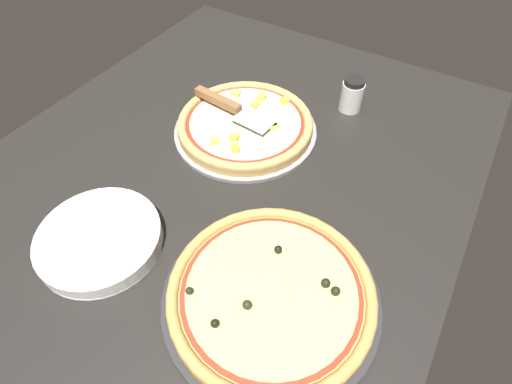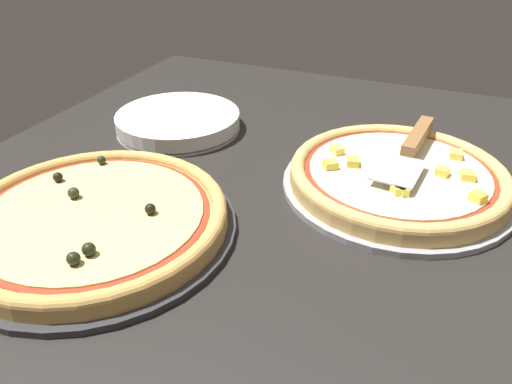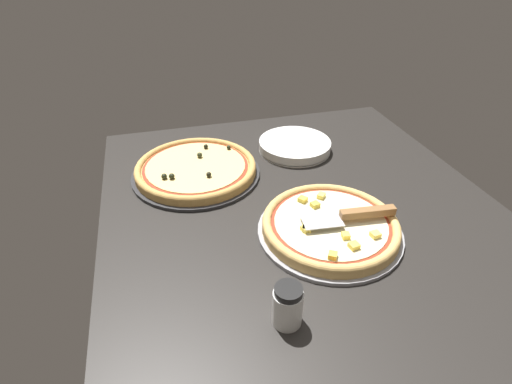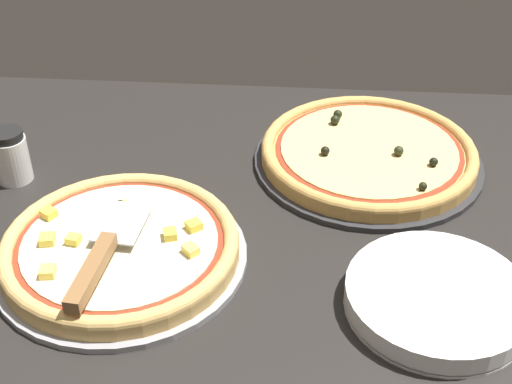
% 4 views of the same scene
% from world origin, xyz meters
% --- Properties ---
extents(ground_plane, '(1.27, 1.09, 0.04)m').
position_xyz_m(ground_plane, '(0.00, 0.00, -0.02)').
color(ground_plane, black).
extents(pizza_pan_front, '(0.37, 0.37, 0.01)m').
position_xyz_m(pizza_pan_front, '(-0.10, -0.03, 0.01)').
color(pizza_pan_front, '#939399').
rests_on(pizza_pan_front, ground_plane).
extents(pizza_front, '(0.35, 0.35, 0.04)m').
position_xyz_m(pizza_front, '(-0.10, -0.03, 0.03)').
color(pizza_front, '#DBAD60').
rests_on(pizza_front, pizza_pan_front).
extents(pizza_pan_back, '(0.40, 0.40, 0.01)m').
position_xyz_m(pizza_pan_back, '(0.28, 0.26, 0.01)').
color(pizza_pan_back, '#2D2D30').
rests_on(pizza_pan_back, ground_plane).
extents(pizza_back, '(0.37, 0.37, 0.04)m').
position_xyz_m(pizza_back, '(0.28, 0.26, 0.03)').
color(pizza_back, tan).
rests_on(pizza_back, pizza_pan_back).
extents(serving_spatula, '(0.08, 0.24, 0.02)m').
position_xyz_m(serving_spatula, '(-0.11, -0.09, 0.06)').
color(serving_spatula, '#B7B7BC').
rests_on(serving_spatula, pizza_front).
extents(plate_stack, '(0.25, 0.25, 0.04)m').
position_xyz_m(plate_stack, '(0.35, -0.09, 0.02)').
color(plate_stack, white).
rests_on(plate_stack, ground_plane).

